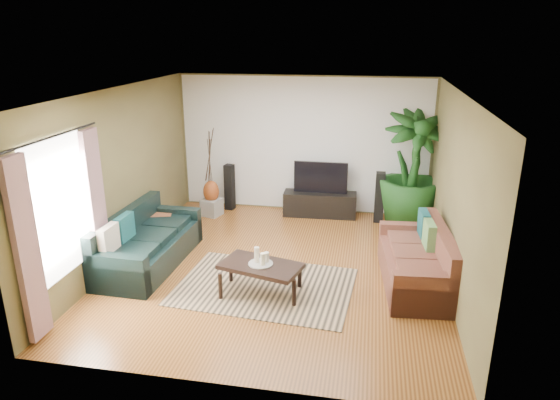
% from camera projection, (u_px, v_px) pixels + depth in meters
% --- Properties ---
extents(floor, '(5.50, 5.50, 0.00)m').
position_uv_depth(floor, '(278.00, 268.00, 7.75)').
color(floor, '#9C5E28').
rests_on(floor, ground).
extents(ceiling, '(5.50, 5.50, 0.00)m').
position_uv_depth(ceiling, '(277.00, 92.00, 6.88)').
color(ceiling, white).
rests_on(ceiling, ground).
extents(wall_back, '(5.00, 0.00, 5.00)m').
position_uv_depth(wall_back, '(303.00, 145.00, 9.88)').
color(wall_back, brown).
rests_on(wall_back, ground).
extents(wall_front, '(5.00, 0.00, 5.00)m').
position_uv_depth(wall_front, '(224.00, 268.00, 4.75)').
color(wall_front, brown).
rests_on(wall_front, ground).
extents(wall_left, '(0.00, 5.50, 5.50)m').
position_uv_depth(wall_left, '(120.00, 176.00, 7.74)').
color(wall_left, brown).
rests_on(wall_left, ground).
extents(wall_right, '(0.00, 5.50, 5.50)m').
position_uv_depth(wall_right, '(455.00, 195.00, 6.89)').
color(wall_right, brown).
rests_on(wall_right, ground).
extents(backwall_panel, '(4.90, 0.00, 4.90)m').
position_uv_depth(backwall_panel, '(303.00, 145.00, 9.87)').
color(backwall_panel, white).
rests_on(backwall_panel, ground).
extents(window_pane, '(0.00, 1.80, 1.80)m').
position_uv_depth(window_pane, '(59.00, 208.00, 6.23)').
color(window_pane, white).
rests_on(window_pane, ground).
extents(curtain_near, '(0.08, 0.35, 2.20)m').
position_uv_depth(curtain_near, '(27.00, 251.00, 5.61)').
color(curtain_near, gray).
rests_on(curtain_near, ground).
extents(curtain_far, '(0.08, 0.35, 2.20)m').
position_uv_depth(curtain_far, '(97.00, 207.00, 7.00)').
color(curtain_far, gray).
rests_on(curtain_far, ground).
extents(curtain_rod, '(0.03, 1.90, 0.03)m').
position_uv_depth(curtain_rod, '(52.00, 137.00, 5.93)').
color(curtain_rod, black).
rests_on(curtain_rod, ground).
extents(sofa_left, '(1.00, 2.19, 0.85)m').
position_uv_depth(sofa_left, '(149.00, 239.00, 7.76)').
color(sofa_left, black).
rests_on(sofa_left, floor).
extents(sofa_right, '(1.02, 1.98, 0.85)m').
position_uv_depth(sofa_right, '(416.00, 257.00, 7.14)').
color(sofa_right, brown).
rests_on(sofa_right, floor).
extents(area_rug, '(2.60, 1.94, 0.01)m').
position_uv_depth(area_rug, '(265.00, 286.00, 7.18)').
color(area_rug, tan).
rests_on(area_rug, floor).
extents(coffee_table, '(1.21, 0.86, 0.45)m').
position_uv_depth(coffee_table, '(261.00, 279.00, 6.94)').
color(coffee_table, black).
rests_on(coffee_table, floor).
extents(candle_tray, '(0.34, 0.34, 0.01)m').
position_uv_depth(candle_tray, '(261.00, 264.00, 6.86)').
color(candle_tray, '#9C9B96').
rests_on(candle_tray, coffee_table).
extents(candle_tall, '(0.07, 0.07, 0.22)m').
position_uv_depth(candle_tall, '(257.00, 255.00, 6.86)').
color(candle_tall, '#EEDFC9').
rests_on(candle_tall, candle_tray).
extents(candle_mid, '(0.07, 0.07, 0.17)m').
position_uv_depth(candle_mid, '(263.00, 259.00, 6.79)').
color(candle_mid, white).
rests_on(candle_mid, candle_tray).
extents(candle_short, '(0.07, 0.07, 0.14)m').
position_uv_depth(candle_short, '(266.00, 257.00, 6.88)').
color(candle_short, beige).
rests_on(candle_short, candle_tray).
extents(tv_stand, '(1.44, 0.48, 0.48)m').
position_uv_depth(tv_stand, '(320.00, 204.00, 9.88)').
color(tv_stand, black).
rests_on(tv_stand, floor).
extents(television, '(1.05, 0.06, 0.62)m').
position_uv_depth(television, '(321.00, 177.00, 9.72)').
color(television, black).
rests_on(television, tv_stand).
extents(speaker_left, '(0.20, 0.21, 0.94)m').
position_uv_depth(speaker_left, '(230.00, 187.00, 10.18)').
color(speaker_left, black).
rests_on(speaker_left, floor).
extents(speaker_right, '(0.18, 0.20, 0.98)m').
position_uv_depth(speaker_right, '(379.00, 197.00, 9.49)').
color(speaker_right, black).
rests_on(speaker_right, floor).
extents(potted_plant, '(1.58, 1.58, 2.15)m').
position_uv_depth(potted_plant, '(412.00, 169.00, 9.19)').
color(potted_plant, '#174316').
rests_on(potted_plant, floor).
extents(plant_pot, '(0.40, 0.40, 0.31)m').
position_uv_depth(plant_pot, '(408.00, 216.00, 9.49)').
color(plant_pot, black).
rests_on(plant_pot, floor).
extents(pedestal, '(0.42, 0.42, 0.34)m').
position_uv_depth(pedestal, '(212.00, 207.00, 9.92)').
color(pedestal, gray).
rests_on(pedestal, floor).
extents(vase, '(0.31, 0.31, 0.44)m').
position_uv_depth(vase, '(211.00, 191.00, 9.81)').
color(vase, brown).
rests_on(vase, pedestal).
extents(side_table, '(0.61, 0.61, 0.52)m').
position_uv_depth(side_table, '(159.00, 226.00, 8.71)').
color(side_table, brown).
rests_on(side_table, floor).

